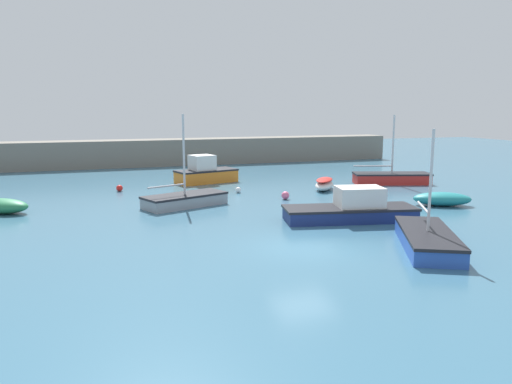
{
  "coord_description": "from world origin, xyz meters",
  "views": [
    {
      "loc": [
        -7.9,
        -17.59,
        5.51
      ],
      "look_at": [
        1.29,
        9.83,
        0.61
      ],
      "focal_mm": 35.0,
      "sensor_mm": 36.0,
      "label": 1
    }
  ],
  "objects_px": {
    "motorboat_grey_hull": "(205,173)",
    "mooring_buoy_pink": "(285,195)",
    "cabin_cruiser_white": "(352,209)",
    "mooring_buoy_red": "(119,188)",
    "sailboat_short_mast": "(392,178)",
    "open_tender_yellow": "(442,199)",
    "mooring_buoy_white": "(238,190)",
    "sailboat_twin_hulled": "(427,239)",
    "rowboat_white_midwater": "(1,206)",
    "rowboat_with_red_cover": "(324,184)",
    "sailboat_tall_mast": "(185,200)"
  },
  "relations": [
    {
      "from": "open_tender_yellow",
      "to": "rowboat_white_midwater",
      "type": "xyz_separation_m",
      "value": [
        -23.48,
        5.67,
        0.01
      ]
    },
    {
      "from": "sailboat_twin_hulled",
      "to": "mooring_buoy_white",
      "type": "height_order",
      "value": "sailboat_twin_hulled"
    },
    {
      "from": "cabin_cruiser_white",
      "to": "mooring_buoy_pink",
      "type": "height_order",
      "value": "cabin_cruiser_white"
    },
    {
      "from": "rowboat_white_midwater",
      "to": "mooring_buoy_white",
      "type": "relative_size",
      "value": 9.11
    },
    {
      "from": "sailboat_tall_mast",
      "to": "sailboat_short_mast",
      "type": "height_order",
      "value": "sailboat_tall_mast"
    },
    {
      "from": "sailboat_tall_mast",
      "to": "motorboat_grey_hull",
      "type": "height_order",
      "value": "sailboat_tall_mast"
    },
    {
      "from": "rowboat_with_red_cover",
      "to": "mooring_buoy_red",
      "type": "xyz_separation_m",
      "value": [
        -13.21,
        3.78,
        -0.19
      ]
    },
    {
      "from": "mooring_buoy_red",
      "to": "rowboat_with_red_cover",
      "type": "bearing_deg",
      "value": -15.95
    },
    {
      "from": "motorboat_grey_hull",
      "to": "rowboat_white_midwater",
      "type": "distance_m",
      "value": 14.6
    },
    {
      "from": "sailboat_tall_mast",
      "to": "rowboat_white_midwater",
      "type": "bearing_deg",
      "value": 151.14
    },
    {
      "from": "sailboat_short_mast",
      "to": "cabin_cruiser_white",
      "type": "distance_m",
      "value": 13.16
    },
    {
      "from": "mooring_buoy_red",
      "to": "mooring_buoy_pink",
      "type": "bearing_deg",
      "value": -33.46
    },
    {
      "from": "rowboat_white_midwater",
      "to": "mooring_buoy_white",
      "type": "distance_m",
      "value": 13.88
    },
    {
      "from": "mooring_buoy_pink",
      "to": "mooring_buoy_white",
      "type": "distance_m",
      "value": 3.79
    },
    {
      "from": "rowboat_white_midwater",
      "to": "mooring_buoy_red",
      "type": "distance_m",
      "value": 8.21
    },
    {
      "from": "sailboat_twin_hulled",
      "to": "mooring_buoy_white",
      "type": "distance_m",
      "value": 15.27
    },
    {
      "from": "motorboat_grey_hull",
      "to": "mooring_buoy_pink",
      "type": "bearing_deg",
      "value": -84.53
    },
    {
      "from": "sailboat_twin_hulled",
      "to": "sailboat_short_mast",
      "type": "relative_size",
      "value": 0.98
    },
    {
      "from": "open_tender_yellow",
      "to": "sailboat_short_mast",
      "type": "height_order",
      "value": "sailboat_short_mast"
    },
    {
      "from": "sailboat_tall_mast",
      "to": "cabin_cruiser_white",
      "type": "xyz_separation_m",
      "value": [
        7.18,
        -6.23,
        0.2
      ]
    },
    {
      "from": "sailboat_short_mast",
      "to": "motorboat_grey_hull",
      "type": "bearing_deg",
      "value": 176.64
    },
    {
      "from": "sailboat_short_mast",
      "to": "mooring_buoy_white",
      "type": "bearing_deg",
      "value": -161.48
    },
    {
      "from": "sailboat_short_mast",
      "to": "mooring_buoy_red",
      "type": "bearing_deg",
      "value": -170.91
    },
    {
      "from": "mooring_buoy_pink",
      "to": "mooring_buoy_white",
      "type": "relative_size",
      "value": 1.29
    },
    {
      "from": "sailboat_tall_mast",
      "to": "mooring_buoy_red",
      "type": "bearing_deg",
      "value": 94.88
    },
    {
      "from": "sailboat_twin_hulled",
      "to": "mooring_buoy_pink",
      "type": "height_order",
      "value": "sailboat_twin_hulled"
    },
    {
      "from": "motorboat_grey_hull",
      "to": "mooring_buoy_pink",
      "type": "xyz_separation_m",
      "value": [
        3.09,
        -8.28,
        -0.5
      ]
    },
    {
      "from": "cabin_cruiser_white",
      "to": "mooring_buoy_red",
      "type": "distance_m",
      "value": 16.35
    },
    {
      "from": "open_tender_yellow",
      "to": "mooring_buoy_red",
      "type": "bearing_deg",
      "value": 172.11
    },
    {
      "from": "rowboat_with_red_cover",
      "to": "mooring_buoy_pink",
      "type": "distance_m",
      "value": 4.53
    },
    {
      "from": "open_tender_yellow",
      "to": "sailboat_short_mast",
      "type": "bearing_deg",
      "value": 100.51
    },
    {
      "from": "sailboat_twin_hulled",
      "to": "motorboat_grey_hull",
      "type": "bearing_deg",
      "value": -140.33
    },
    {
      "from": "sailboat_short_mast",
      "to": "sailboat_twin_hulled",
      "type": "bearing_deg",
      "value": -101.59
    },
    {
      "from": "rowboat_with_red_cover",
      "to": "mooring_buoy_white",
      "type": "distance_m",
      "value": 5.92
    },
    {
      "from": "mooring_buoy_pink",
      "to": "mooring_buoy_red",
      "type": "height_order",
      "value": "mooring_buoy_pink"
    },
    {
      "from": "mooring_buoy_red",
      "to": "mooring_buoy_white",
      "type": "xyz_separation_m",
      "value": [
        7.35,
        -3.03,
        -0.03
      ]
    },
    {
      "from": "rowboat_with_red_cover",
      "to": "motorboat_grey_hull",
      "type": "xyz_separation_m",
      "value": [
        -6.91,
        5.85,
        0.34
      ]
    },
    {
      "from": "open_tender_yellow",
      "to": "rowboat_white_midwater",
      "type": "height_order",
      "value": "rowboat_white_midwater"
    },
    {
      "from": "motorboat_grey_hull",
      "to": "mooring_buoy_red",
      "type": "height_order",
      "value": "motorboat_grey_hull"
    },
    {
      "from": "rowboat_white_midwater",
      "to": "mooring_buoy_pink",
      "type": "xyz_separation_m",
      "value": [
        15.75,
        -1.01,
        -0.15
      ]
    },
    {
      "from": "rowboat_with_red_cover",
      "to": "mooring_buoy_red",
      "type": "distance_m",
      "value": 13.75
    },
    {
      "from": "rowboat_with_red_cover",
      "to": "mooring_buoy_pink",
      "type": "relative_size",
      "value": 6.13
    },
    {
      "from": "open_tender_yellow",
      "to": "rowboat_with_red_cover",
      "type": "bearing_deg",
      "value": 143.37
    },
    {
      "from": "motorboat_grey_hull",
      "to": "mooring_buoy_white",
      "type": "bearing_deg",
      "value": -93.44
    },
    {
      "from": "sailboat_twin_hulled",
      "to": "motorboat_grey_hull",
      "type": "height_order",
      "value": "sailboat_twin_hulled"
    },
    {
      "from": "cabin_cruiser_white",
      "to": "mooring_buoy_pink",
      "type": "bearing_deg",
      "value": -70.03
    },
    {
      "from": "motorboat_grey_hull",
      "to": "mooring_buoy_white",
      "type": "relative_size",
      "value": 12.87
    },
    {
      "from": "sailboat_twin_hulled",
      "to": "rowboat_white_midwater",
      "type": "distance_m",
      "value": 21.32
    },
    {
      "from": "motorboat_grey_hull",
      "to": "mooring_buoy_white",
      "type": "xyz_separation_m",
      "value": [
        1.04,
        -5.1,
        -0.56
      ]
    },
    {
      "from": "cabin_cruiser_white",
      "to": "mooring_buoy_pink",
      "type": "relative_size",
      "value": 13.94
    }
  ]
}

